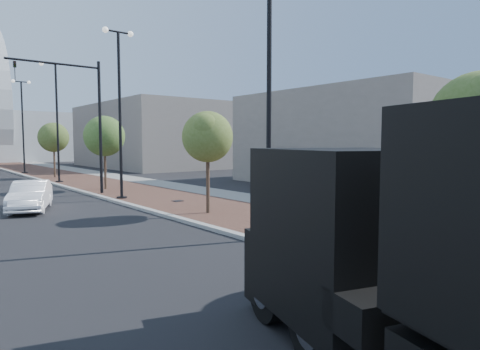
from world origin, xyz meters
TOP-DOWN VIEW (x-y plane):
  - sidewalk at (3.50, 40.00)m, footprint 7.00×140.00m
  - concrete_strip at (6.20, 40.00)m, footprint 2.40×140.00m
  - curb at (0.00, 40.00)m, footprint 0.30×140.00m
  - white_sedan at (-4.16, 21.34)m, footprint 2.86×4.48m
  - pedestrian at (6.33, 12.27)m, footprint 0.83×0.64m
  - streetlight_1 at (0.49, 10.00)m, footprint 1.44×0.56m
  - streetlight_2 at (0.60, 22.00)m, footprint 1.72×0.56m
  - streetlight_3 at (0.49, 34.00)m, footprint 1.44×0.56m
  - streetlight_4 at (0.60, 46.00)m, footprint 1.72×0.56m
  - traffic_mast at (-0.30, 25.00)m, footprint 5.09×0.20m
  - tree_0 at (1.65, 4.02)m, footprint 2.27×2.20m
  - tree_1 at (1.65, 15.02)m, footprint 2.28×2.22m
  - tree_2 at (1.65, 27.02)m, footprint 2.66×2.65m
  - tree_3 at (1.65, 39.02)m, footprint 2.61×2.60m
  - commercial_block_ne at (16.00, 50.00)m, footprint 12.00×22.00m
  - commercial_block_e at (18.00, 20.00)m, footprint 10.00×16.00m
  - utility_cover_1 at (2.40, 8.00)m, footprint 0.50×0.50m
  - utility_cover_2 at (2.40, 19.00)m, footprint 0.50×0.50m

SIDE VIEW (x-z plane):
  - sidewalk at x=3.50m, z-range 0.00..0.12m
  - concrete_strip at x=6.20m, z-range 0.00..0.13m
  - curb at x=0.00m, z-range 0.00..0.14m
  - utility_cover_1 at x=2.40m, z-range 0.12..0.14m
  - utility_cover_2 at x=2.40m, z-range 0.12..0.14m
  - white_sedan at x=-4.16m, z-range 0.00..1.39m
  - pedestrian at x=6.33m, z-range 0.00..2.01m
  - tree_1 at x=1.65m, z-range 1.15..5.71m
  - commercial_block_e at x=18.00m, z-range 0.00..7.00m
  - tree_2 at x=1.65m, z-range 1.13..6.06m
  - tree_3 at x=1.65m, z-range 1.15..6.07m
  - tree_0 at x=1.65m, z-range 1.30..6.13m
  - commercial_block_ne at x=16.00m, z-range 0.00..8.00m
  - streetlight_1 at x=0.49m, z-range -0.26..8.95m
  - streetlight_3 at x=0.49m, z-range -0.26..8.95m
  - streetlight_2 at x=0.60m, z-range 0.18..9.46m
  - streetlight_4 at x=0.60m, z-range 0.18..9.46m
  - traffic_mast at x=-0.30m, z-range 0.98..8.98m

